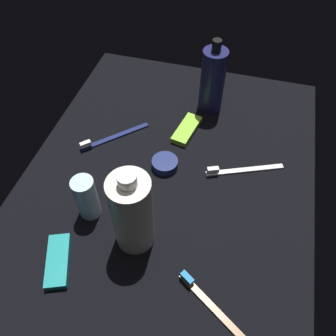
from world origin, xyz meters
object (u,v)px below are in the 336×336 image
at_px(lotion_bottle, 212,80).
at_px(snack_bar_teal, 58,261).
at_px(cream_tin_left, 165,164).
at_px(toothbrush_brown, 213,307).
at_px(toothbrush_white, 240,170).
at_px(snack_bar_lime, 187,130).
at_px(toothbrush_navy, 111,137).
at_px(deodorant_stick, 87,198).
at_px(bodywash_bottle, 132,213).

distance_m(lotion_bottle, snack_bar_teal, 0.55).
bearing_deg(cream_tin_left, toothbrush_brown, -149.81).
relative_size(toothbrush_white, snack_bar_lime, 1.64).
height_order(toothbrush_navy, toothbrush_white, same).
distance_m(toothbrush_brown, toothbrush_navy, 0.46).
bearing_deg(toothbrush_white, toothbrush_navy, 86.85).
bearing_deg(toothbrush_brown, lotion_bottle, 11.53).
xyz_separation_m(deodorant_stick, snack_bar_teal, (-0.12, 0.01, -0.04)).
bearing_deg(toothbrush_white, lotion_bottle, 28.71).
distance_m(lotion_bottle, bodywash_bottle, 0.42).
bearing_deg(deodorant_stick, lotion_bottle, -24.42).
bearing_deg(lotion_bottle, cream_tin_left, 165.41).
bearing_deg(bodywash_bottle, toothbrush_navy, 31.31).
bearing_deg(snack_bar_lime, snack_bar_teal, 170.46).
distance_m(toothbrush_navy, cream_tin_left, 0.16).
relative_size(bodywash_bottle, toothbrush_brown, 1.27).
relative_size(lotion_bottle, toothbrush_white, 1.15).
relative_size(toothbrush_navy, snack_bar_teal, 1.32).
xyz_separation_m(toothbrush_brown, snack_bar_lime, (0.41, 0.14, 0.00)).
bearing_deg(toothbrush_brown, bodywash_bottle, 61.32).
bearing_deg(snack_bar_teal, deodorant_stick, -28.30).
distance_m(toothbrush_brown, snack_bar_teal, 0.29).
height_order(bodywash_bottle, cream_tin_left, bodywash_bottle).
bearing_deg(bodywash_bottle, toothbrush_white, -38.61).
height_order(toothbrush_white, snack_bar_teal, toothbrush_white).
bearing_deg(deodorant_stick, cream_tin_left, -36.38).
distance_m(snack_bar_teal, cream_tin_left, 0.31).
relative_size(snack_bar_lime, cream_tin_left, 1.73).
distance_m(bodywash_bottle, deodorant_stick, 0.12).
xyz_separation_m(toothbrush_brown, toothbrush_navy, (0.33, 0.32, 0.00)).
relative_size(lotion_bottle, toothbrush_navy, 1.42).
xyz_separation_m(deodorant_stick, cream_tin_left, (0.16, -0.12, -0.04)).
relative_size(toothbrush_brown, cream_tin_left, 2.64).
bearing_deg(toothbrush_white, snack_bar_lime, 58.01).
bearing_deg(snack_bar_teal, snack_bar_lime, -42.57).
bearing_deg(lotion_bottle, snack_bar_lime, 160.95).
bearing_deg(bodywash_bottle, cream_tin_left, -2.09).
xyz_separation_m(toothbrush_white, snack_bar_lime, (0.09, 0.15, 0.00)).
xyz_separation_m(toothbrush_navy, snack_bar_teal, (-0.33, -0.02, 0.00)).
bearing_deg(deodorant_stick, toothbrush_brown, -114.01).
distance_m(toothbrush_brown, cream_tin_left, 0.33).
distance_m(lotion_bottle, toothbrush_brown, 0.53).
bearing_deg(lotion_bottle, bodywash_bottle, 170.95).
bearing_deg(lotion_bottle, snack_bar_teal, 159.48).
relative_size(toothbrush_brown, snack_bar_lime, 1.52).
relative_size(deodorant_stick, snack_bar_lime, 0.99).
relative_size(bodywash_bottle, deodorant_stick, 1.94).
bearing_deg(toothbrush_white, snack_bar_teal, 135.91).
bearing_deg(lotion_bottle, toothbrush_brown, -168.47).
distance_m(toothbrush_navy, toothbrush_white, 0.32).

